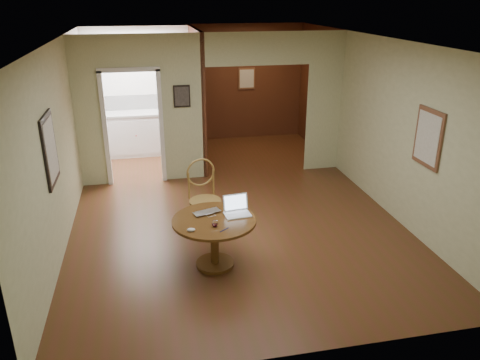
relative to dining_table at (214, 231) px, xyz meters
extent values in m
plane|color=#4E2F16|center=(0.52, 0.71, -0.50)|extent=(5.00, 5.00, 0.00)
plane|color=silver|center=(0.52, 0.71, 2.20)|extent=(5.00, 5.00, 0.00)
plane|color=beige|center=(0.52, -1.79, 0.85)|extent=(5.00, 0.00, 5.00)
plane|color=beige|center=(-1.98, 0.71, 0.85)|extent=(0.00, 5.00, 5.00)
plane|color=beige|center=(3.02, 0.71, 0.85)|extent=(0.00, 5.00, 5.00)
cube|color=beige|center=(-1.73, 3.21, 0.85)|extent=(0.50, 2.70, 0.04)
cube|color=beige|center=(-0.08, 3.21, 0.85)|extent=(0.80, 2.70, 0.04)
cube|color=beige|center=(2.67, 3.21, 0.85)|extent=(0.70, 2.70, 0.04)
plane|color=white|center=(-0.83, 5.21, 0.85)|extent=(2.70, 0.00, 2.70)
plane|color=#3F2512|center=(1.67, 5.71, 0.85)|extent=(2.70, 0.00, 2.70)
cube|color=#3F2512|center=(0.32, 4.46, 0.85)|extent=(0.08, 2.50, 2.70)
cube|color=black|center=(-1.96, 0.71, 1.00)|extent=(0.03, 0.70, 0.90)
cube|color=brown|center=(3.00, 0.21, 1.00)|extent=(0.03, 0.60, 0.80)
cube|color=black|center=(-0.08, 3.19, 1.10)|extent=(0.30, 0.03, 0.40)
cube|color=silver|center=(1.67, 5.69, 0.95)|extent=(0.40, 0.03, 0.50)
cube|color=white|center=(-0.83, 5.19, 0.60)|extent=(2.00, 0.02, 0.32)
cylinder|color=#593016|center=(0.00, 0.00, -0.47)|extent=(0.50, 0.50, 0.04)
cylinder|color=#593016|center=(0.00, 0.00, -0.17)|extent=(0.11, 0.11, 0.58)
cylinder|color=#593016|center=(0.00, 0.00, 0.16)|extent=(1.07, 1.07, 0.04)
cylinder|color=olive|center=(0.01, 0.93, 0.01)|extent=(0.55, 0.55, 0.03)
cylinder|color=olive|center=(-0.12, 0.73, -0.24)|extent=(0.03, 0.03, 0.50)
cylinder|color=olive|center=(0.21, 0.80, -0.24)|extent=(0.03, 0.03, 0.50)
cylinder|color=olive|center=(-0.19, 1.06, -0.24)|extent=(0.03, 0.03, 0.50)
cylinder|color=olive|center=(0.14, 1.13, -0.24)|extent=(0.03, 0.03, 0.50)
cylinder|color=olive|center=(-0.21, 1.06, 0.22)|extent=(0.03, 0.03, 0.40)
cylinder|color=olive|center=(0.16, 1.13, 0.22)|extent=(0.03, 0.03, 0.40)
torus|color=olive|center=(-0.03, 1.11, 0.40)|extent=(0.43, 0.11, 0.43)
cube|color=white|center=(0.31, 0.06, 0.18)|extent=(0.35, 0.26, 0.02)
cube|color=silver|center=(0.31, 0.03, 0.19)|extent=(0.29, 0.15, 0.00)
cube|color=white|center=(0.31, 0.19, 0.30)|extent=(0.33, 0.09, 0.22)
cube|color=#97A9C1|center=(0.31, 0.18, 0.30)|extent=(0.29, 0.07, 0.18)
imported|color=#B6B6BB|center=(-0.05, 0.14, 0.19)|extent=(0.41, 0.33, 0.03)
ellipsoid|color=white|center=(-0.32, -0.27, 0.20)|extent=(0.11, 0.06, 0.04)
cylinder|color=navy|center=(0.08, -0.32, 0.18)|extent=(0.12, 0.09, 0.01)
cube|color=white|center=(-0.83, 4.91, -0.05)|extent=(2.00, 0.55, 0.90)
cube|color=silver|center=(-0.83, 4.91, 0.42)|extent=(2.06, 0.60, 0.04)
sphere|color=#B20C0C|center=(-0.98, 4.62, 0.00)|extent=(0.03, 0.03, 0.03)
sphere|color=#B20C0C|center=(0.02, 4.62, 0.00)|extent=(0.03, 0.03, 0.03)
ellipsoid|color=beige|center=(-0.29, 4.91, 0.59)|extent=(0.37, 0.34, 0.29)
camera|label=1|loc=(-0.75, -5.26, 2.82)|focal=35.00mm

